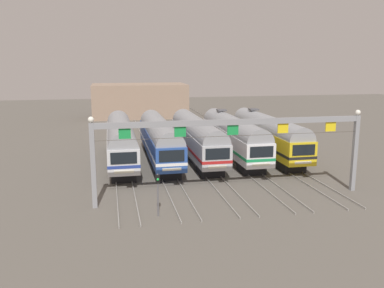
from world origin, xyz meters
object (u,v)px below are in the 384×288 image
at_px(commuter_train_stainless, 197,136).
at_px(commuter_train_white, 233,135).
at_px(commuter_train_blue, 159,138).
at_px(yard_signal_mast, 158,187).
at_px(commuter_train_yellow, 268,134).
at_px(catenary_gantry, 233,135).
at_px(commuter_train_silver, 121,139).

xyz_separation_m(commuter_train_stainless, commuter_train_white, (4.20, 0.00, 0.00)).
distance_m(commuter_train_blue, yard_signal_mast, 16.40).
bearing_deg(commuter_train_white, yard_signal_mast, -122.86).
xyz_separation_m(commuter_train_stainless, commuter_train_yellow, (8.40, 0.00, 0.00)).
bearing_deg(catenary_gantry, yard_signal_mast, -156.36).
distance_m(commuter_train_blue, commuter_train_stainless, 4.20).
relative_size(commuter_train_white, yard_signal_mast, 5.76).
bearing_deg(yard_signal_mast, commuter_train_stainless, 68.81).
xyz_separation_m(commuter_train_stainless, yard_signal_mast, (-6.30, -16.25, -0.50)).
height_order(commuter_train_white, commuter_train_yellow, same).
bearing_deg(commuter_train_silver, commuter_train_stainless, 0.00).
distance_m(commuter_train_stainless, commuter_train_yellow, 8.40).
height_order(commuter_train_blue, catenary_gantry, catenary_gantry).
distance_m(commuter_train_blue, commuter_train_white, 8.40).
bearing_deg(commuter_train_stainless, catenary_gantry, -90.00).
bearing_deg(yard_signal_mast, catenary_gantry, 23.64).
relative_size(commuter_train_silver, catenary_gantry, 0.82).
distance_m(commuter_train_white, catenary_gantry, 14.37).
bearing_deg(commuter_train_yellow, commuter_train_silver, -179.99).
distance_m(commuter_train_stainless, yard_signal_mast, 17.44).
relative_size(commuter_train_silver, yard_signal_mast, 5.76).
bearing_deg(commuter_train_white, commuter_train_yellow, 0.00).
xyz_separation_m(commuter_train_blue, commuter_train_stainless, (4.20, 0.00, 0.00)).
bearing_deg(commuter_train_white, commuter_train_stainless, -179.94).
bearing_deg(yard_signal_mast, commuter_train_yellow, 47.87).
bearing_deg(commuter_train_yellow, commuter_train_blue, -179.98).
height_order(commuter_train_silver, commuter_train_blue, same).
bearing_deg(yard_signal_mast, commuter_train_blue, 82.64).
distance_m(commuter_train_blue, catenary_gantry, 14.37).
height_order(commuter_train_blue, commuter_train_white, commuter_train_white).
distance_m(catenary_gantry, yard_signal_mast, 7.53).
bearing_deg(commuter_train_silver, commuter_train_yellow, 0.01).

